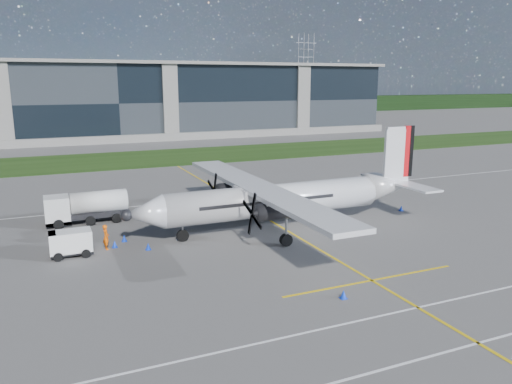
# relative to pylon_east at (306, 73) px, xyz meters

# --- Properties ---
(ground) EXTENTS (400.00, 400.00, 0.00)m
(ground) POSITION_rel_pylon_east_xyz_m (-85.00, -110.00, -15.00)
(ground) COLOR #575452
(ground) RESTS_ON ground
(grass_strip) EXTENTS (400.00, 18.00, 0.04)m
(grass_strip) POSITION_rel_pylon_east_xyz_m (-85.00, -102.00, -14.98)
(grass_strip) COLOR #1C380F
(grass_strip) RESTS_ON ground
(terminal_building) EXTENTS (120.00, 20.00, 15.00)m
(terminal_building) POSITION_rel_pylon_east_xyz_m (-85.00, -70.00, -7.50)
(terminal_building) COLOR black
(terminal_building) RESTS_ON ground
(tree_line) EXTENTS (400.00, 6.00, 6.00)m
(tree_line) POSITION_rel_pylon_east_xyz_m (-85.00, -10.00, -12.00)
(tree_line) COLOR black
(tree_line) RESTS_ON ground
(pylon_east) EXTENTS (9.00, 4.60, 30.00)m
(pylon_east) POSITION_rel_pylon_east_xyz_m (0.00, 0.00, 0.00)
(pylon_east) COLOR gray
(pylon_east) RESTS_ON ground
(yellow_taxiway_centerline) EXTENTS (0.20, 70.00, 0.01)m
(yellow_taxiway_centerline) POSITION_rel_pylon_east_xyz_m (-82.00, -140.00, -14.99)
(yellow_taxiway_centerline) COLOR yellow
(yellow_taxiway_centerline) RESTS_ON ground
(white_lane_line) EXTENTS (90.00, 0.15, 0.01)m
(white_lane_line) POSITION_rel_pylon_east_xyz_m (-85.00, -164.00, -14.99)
(white_lane_line) COLOR white
(white_lane_line) RESTS_ON ground
(turboprop_aircraft) EXTENTS (25.38, 26.32, 7.89)m
(turboprop_aircraft) POSITION_rel_pylon_east_xyz_m (-81.92, -144.14, -11.05)
(turboprop_aircraft) COLOR silver
(turboprop_aircraft) RESTS_ON ground
(fuel_tanker_truck) EXTENTS (7.05, 2.29, 2.64)m
(fuel_tanker_truck) POSITION_rel_pylon_east_xyz_m (-96.89, -136.02, -13.68)
(fuel_tanker_truck) COLOR silver
(fuel_tanker_truck) RESTS_ON ground
(baggage_tug) EXTENTS (2.93, 1.76, 1.76)m
(baggage_tug) POSITION_rel_pylon_east_xyz_m (-98.22, -144.18, -14.12)
(baggage_tug) COLOR white
(baggage_tug) RESTS_ON ground
(ground_crew_person) EXTENTS (0.67, 0.89, 2.08)m
(ground_crew_person) POSITION_rel_pylon_east_xyz_m (-95.84, -143.73, -13.96)
(ground_crew_person) COLOR #F25907
(ground_crew_person) RESTS_ON ground
(safety_cone_fwd) EXTENTS (0.36, 0.36, 0.50)m
(safety_cone_fwd) POSITION_rel_pylon_east_xyz_m (-95.26, -143.56, -14.75)
(safety_cone_fwd) COLOR #0C37DC
(safety_cone_fwd) RESTS_ON ground
(safety_cone_nose_stbd) EXTENTS (0.36, 0.36, 0.50)m
(safety_cone_nose_stbd) POSITION_rel_pylon_east_xyz_m (-94.41, -142.41, -14.75)
(safety_cone_nose_stbd) COLOR #0C37DC
(safety_cone_nose_stbd) RESTS_ON ground
(safety_cone_stbdwing) EXTENTS (0.36, 0.36, 0.50)m
(safety_cone_stbdwing) POSITION_rel_pylon_east_xyz_m (-83.62, -131.54, -14.75)
(safety_cone_stbdwing) COLOR #0C37DC
(safety_cone_stbdwing) RESTS_ON ground
(safety_cone_nose_port) EXTENTS (0.36, 0.36, 0.50)m
(safety_cone_nose_port) POSITION_rel_pylon_east_xyz_m (-93.15, -145.01, -14.75)
(safety_cone_nose_port) COLOR #0C37DC
(safety_cone_nose_port) RESTS_ON ground
(safety_cone_portwing) EXTENTS (0.36, 0.36, 0.50)m
(safety_cone_portwing) POSITION_rel_pylon_east_xyz_m (-84.98, -157.46, -14.75)
(safety_cone_portwing) COLOR #0C37DC
(safety_cone_portwing) RESTS_ON ground
(safety_cone_tail) EXTENTS (0.36, 0.36, 0.50)m
(safety_cone_tail) POSITION_rel_pylon_east_xyz_m (-69.48, -143.44, -14.75)
(safety_cone_tail) COLOR #0C37DC
(safety_cone_tail) RESTS_ON ground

